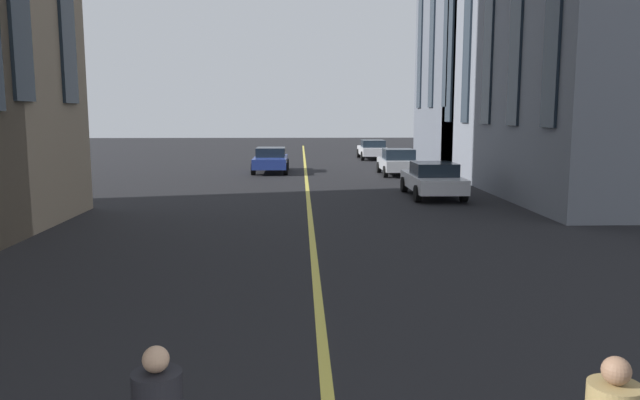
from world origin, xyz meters
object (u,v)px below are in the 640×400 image
car_blue_parked_b (271,160)px  car_silver_mid (398,162)px  car_white_oncoming (373,149)px  car_white_near (433,179)px

car_blue_parked_b → car_silver_mid: (-1.76, -6.84, -0.00)m
car_blue_parked_b → car_white_oncoming: bearing=-35.5°
car_white_near → car_silver_mid: bearing=0.0°
car_white_oncoming → car_blue_parked_b: (-9.60, 6.84, 0.00)m
car_white_oncoming → car_white_near: bearing=180.0°
car_white_oncoming → car_white_near: 19.87m
car_white_oncoming → car_silver_mid: (-11.36, 0.00, -0.00)m
car_blue_parked_b → car_white_near: size_ratio=1.00×
car_white_near → car_blue_parked_b: bearing=33.7°
car_silver_mid → car_white_near: bearing=180.0°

